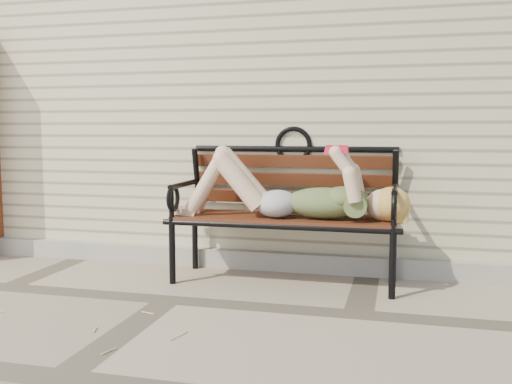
# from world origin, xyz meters

# --- Properties ---
(ground) EXTENTS (80.00, 80.00, 0.00)m
(ground) POSITION_xyz_m (0.00, 0.00, 0.00)
(ground) COLOR gray
(ground) RESTS_ON ground
(house_wall) EXTENTS (8.00, 4.00, 3.00)m
(house_wall) POSITION_xyz_m (0.00, 3.00, 1.50)
(house_wall) COLOR beige
(house_wall) RESTS_ON ground
(foundation_strip) EXTENTS (8.00, 0.10, 0.15)m
(foundation_strip) POSITION_xyz_m (0.00, 0.97, 0.07)
(foundation_strip) COLOR #A8A498
(foundation_strip) RESTS_ON ground
(garden_bench) EXTENTS (1.79, 0.71, 1.16)m
(garden_bench) POSITION_xyz_m (0.66, 0.74, 0.65)
(garden_bench) COLOR black
(garden_bench) RESTS_ON ground
(reading_woman) EXTENTS (1.69, 0.38, 0.53)m
(reading_woman) POSITION_xyz_m (0.67, 0.60, 0.69)
(reading_woman) COLOR #093945
(reading_woman) RESTS_ON ground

